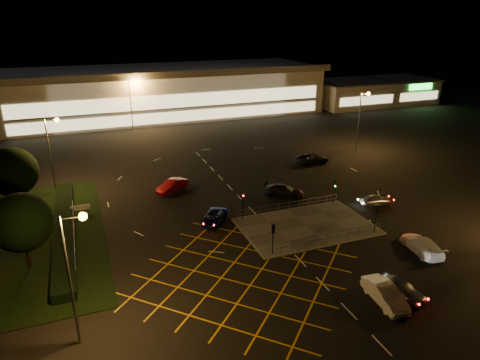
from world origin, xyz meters
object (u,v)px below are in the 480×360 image
object	(u,v)px
signal_se	(376,214)
car_approach_white	(422,245)
signal_ne	(335,187)
car_far_dkgrey	(284,191)
car_queue_white	(385,294)
car_near_silver	(401,288)
car_east_grey	(312,159)
car_circ_red	(172,186)
signal_nw	(243,201)
car_left_blue	(214,217)
signal_sw	(273,233)
car_right_silver	(376,200)

from	to	relation	value
signal_se	car_approach_white	distance (m)	5.43
signal_ne	car_far_dkgrey	distance (m)	6.64
signal_ne	car_queue_white	bearing A→B (deg)	-110.30
car_near_silver	car_far_dkgrey	distance (m)	22.39
car_east_grey	car_circ_red	bearing A→B (deg)	94.23
signal_nw	car_left_blue	distance (m)	3.71
signal_ne	car_east_grey	world-z (taller)	signal_ne
signal_nw	car_far_dkgrey	xyz separation A→B (m)	(7.46, 4.56, -1.61)
signal_sw	car_left_blue	bearing A→B (deg)	-70.12
signal_sw	car_near_silver	world-z (taller)	signal_sw
signal_sw	signal_ne	distance (m)	14.41
signal_nw	signal_ne	size ratio (longest dim) A/B	1.00
car_east_grey	signal_se	bearing A→B (deg)	162.13
signal_se	car_far_dkgrey	bearing A→B (deg)	-70.12
signal_ne	car_right_silver	size ratio (longest dim) A/B	0.84
signal_ne	car_approach_white	bearing A→B (deg)	-81.23
signal_nw	car_east_grey	xyz separation A→B (m)	(17.55, 14.92, -1.59)
car_near_silver	car_east_grey	distance (m)	34.36
car_left_blue	car_far_dkgrey	size ratio (longest dim) A/B	0.87
car_far_dkgrey	signal_ne	bearing A→B (deg)	-100.54
signal_nw	car_right_silver	size ratio (longest dim) A/B	0.84
car_queue_white	car_left_blue	world-z (taller)	car_queue_white
signal_nw	car_near_silver	size ratio (longest dim) A/B	0.73
car_queue_white	car_approach_white	bearing A→B (deg)	36.46
signal_sw	car_circ_red	bearing A→B (deg)	-73.98
signal_sw	car_right_silver	distance (m)	18.05
car_approach_white	car_right_silver	bearing A→B (deg)	-96.51
car_queue_white	car_far_dkgrey	world-z (taller)	car_queue_white
car_near_silver	signal_nw	bearing A→B (deg)	98.63
signal_ne	car_left_blue	world-z (taller)	signal_ne
signal_ne	car_circ_red	xyz separation A→B (m)	(-17.59, 11.47, -1.59)
signal_nw	car_queue_white	bearing A→B (deg)	-73.52
signal_sw	car_right_silver	size ratio (longest dim) A/B	0.84
car_queue_white	car_left_blue	distance (m)	20.66
signal_se	car_left_blue	size ratio (longest dim) A/B	0.70
car_left_blue	car_east_grey	distance (m)	25.08
car_queue_white	car_east_grey	distance (m)	35.14
signal_nw	car_right_silver	xyz separation A→B (m)	(16.89, -1.85, -1.72)
signal_sw	car_right_silver	xyz separation A→B (m)	(16.89, 6.14, -1.72)
car_near_silver	car_right_silver	bearing A→B (deg)	45.41
signal_ne	car_far_dkgrey	world-z (taller)	signal_ne
signal_se	car_near_silver	world-z (taller)	signal_se
car_left_blue	car_right_silver	bearing A→B (deg)	26.70
car_queue_white	car_right_silver	distance (m)	19.88
signal_se	signal_nw	bearing A→B (deg)	-33.65
car_left_blue	car_far_dkgrey	world-z (taller)	car_far_dkgrey
signal_sw	car_far_dkgrey	size ratio (longest dim) A/B	0.61
car_queue_white	car_far_dkgrey	bearing A→B (deg)	89.81
car_right_silver	car_approach_white	distance (m)	11.32
car_near_silver	car_right_silver	xyz separation A→B (m)	(9.74, 15.98, -0.09)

